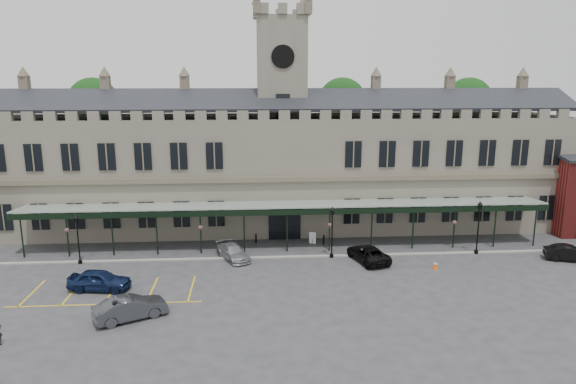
{
  "coord_description": "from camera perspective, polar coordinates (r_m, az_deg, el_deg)",
  "views": [
    {
      "loc": [
        -3.07,
        -38.58,
        16.06
      ],
      "look_at": [
        0.0,
        6.0,
        6.0
      ],
      "focal_mm": 32.0,
      "sensor_mm": 36.0,
      "label": 1
    }
  ],
  "objects": [
    {
      "name": "tree_behind_right",
      "position": [
        69.18,
        19.36,
        9.3
      ],
      "size": [
        6.0,
        6.0,
        16.0
      ],
      "color": "#332314",
      "rests_on": "ground"
    },
    {
      "name": "car_right_b",
      "position": [
        52.44,
        28.83,
        -5.98
      ],
      "size": [
        4.45,
        2.75,
        1.39
      ],
      "primitive_type": "imported",
      "rotation": [
        0.0,
        0.0,
        1.24
      ],
      "color": "black",
      "rests_on": "ground"
    },
    {
      "name": "lamp_post_left",
      "position": [
        48.31,
        -22.33,
        -4.42
      ],
      "size": [
        0.42,
        0.42,
        4.46
      ],
      "color": "black",
      "rests_on": "ground"
    },
    {
      "name": "kerb",
      "position": [
        46.99,
        0.04,
        -7.22
      ],
      "size": [
        60.0,
        0.4,
        0.12
      ],
      "primitive_type": "cube",
      "color": "gray",
      "rests_on": "ground"
    },
    {
      "name": "tree_behind_left",
      "position": [
        66.41,
        -20.77,
        9.08
      ],
      "size": [
        6.0,
        6.0,
        16.0
      ],
      "color": "#332314",
      "rests_on": "ground"
    },
    {
      "name": "lamp_post_right",
      "position": [
        50.25,
        20.42,
        -3.22
      ],
      "size": [
        0.47,
        0.47,
        5.02
      ],
      "color": "black",
      "rests_on": "ground"
    },
    {
      "name": "canopy",
      "position": [
        48.12,
        -0.12,
        -3.8
      ],
      "size": [
        50.0,
        4.1,
        4.3
      ],
      "color": "#8C9E93",
      "rests_on": "ground"
    },
    {
      "name": "car_van",
      "position": [
        46.46,
        8.87,
        -6.78
      ],
      "size": [
        3.6,
        5.46,
        1.39
      ],
      "primitive_type": "imported",
      "rotation": [
        0.0,
        0.0,
        3.42
      ],
      "color": "black",
      "rests_on": "ground"
    },
    {
      "name": "lamp_post_mid",
      "position": [
        46.31,
        4.92,
        -3.96
      ],
      "size": [
        0.45,
        0.45,
        4.77
      ],
      "color": "black",
      "rests_on": "ground"
    },
    {
      "name": "car_left_b",
      "position": [
        37.1,
        -17.1,
        -12.2
      ],
      "size": [
        5.09,
        3.69,
        1.6
      ],
      "primitive_type": "imported",
      "rotation": [
        0.0,
        0.0,
        2.04
      ],
      "color": "#313338",
      "rests_on": "ground"
    },
    {
      "name": "traffic_cone",
      "position": [
        45.97,
        16.05,
        -7.81
      ],
      "size": [
        0.45,
        0.45,
        0.72
      ],
      "rotation": [
        0.0,
        0.0,
        0.24
      ],
      "color": "#E44A07",
      "rests_on": "ground"
    },
    {
      "name": "car_left_a",
      "position": [
        42.5,
        -20.22,
        -9.17
      ],
      "size": [
        4.92,
        2.52,
        1.6
      ],
      "primitive_type": "imported",
      "rotation": [
        0.0,
        0.0,
        1.43
      ],
      "color": "#0D193B",
      "rests_on": "ground"
    },
    {
      "name": "parking_markings",
      "position": [
        41.86,
        -19.08,
        -10.61
      ],
      "size": [
        16.0,
        6.0,
        0.01
      ],
      "primitive_type": null,
      "color": "gold",
      "rests_on": "ground"
    },
    {
      "name": "station_building",
      "position": [
        55.41,
        -0.71,
        2.72
      ],
      "size": [
        60.0,
        10.36,
        17.3
      ],
      "color": "#5E5A4E",
      "rests_on": "ground"
    },
    {
      "name": "bollard_left",
      "position": [
        50.89,
        -3.57,
        -5.17
      ],
      "size": [
        0.17,
        0.17,
        0.96
      ],
      "primitive_type": "cylinder",
      "color": "black",
      "rests_on": "ground"
    },
    {
      "name": "clock_tower",
      "position": [
        54.74,
        -0.73,
        9.6
      ],
      "size": [
        5.6,
        5.6,
        24.8
      ],
      "color": "#5E5A4E",
      "rests_on": "ground"
    },
    {
      "name": "person_b",
      "position": [
        36.49,
        -18.66,
        -12.6
      ],
      "size": [
        0.98,
        0.84,
        1.76
      ],
      "primitive_type": "imported",
      "rotation": [
        0.0,
        0.0,
        3.37
      ],
      "color": "black",
      "rests_on": "ground"
    },
    {
      "name": "ground",
      "position": [
        41.9,
        0.57,
        -9.85
      ],
      "size": [
        140.0,
        140.0,
        0.0
      ],
      "primitive_type": "plane",
      "color": "#303033"
    },
    {
      "name": "car_taxi",
      "position": [
        46.7,
        -6.13,
        -6.66
      ],
      "size": [
        3.63,
        4.8,
        1.29
      ],
      "primitive_type": "imported",
      "rotation": [
        0.0,
        0.0,
        0.47
      ],
      "color": "gray",
      "rests_on": "ground"
    },
    {
      "name": "bollard_right",
      "position": [
        50.54,
        3.99,
        -5.31
      ],
      "size": [
        0.17,
        0.17,
        0.94
      ],
      "primitive_type": "cylinder",
      "color": "black",
      "rests_on": "ground"
    },
    {
      "name": "sign_board",
      "position": [
        50.71,
        2.74,
        -5.13
      ],
      "size": [
        0.65,
        0.25,
        1.15
      ],
      "rotation": [
        0.0,
        0.0,
        -0.31
      ],
      "color": "black",
      "rests_on": "ground"
    },
    {
      "name": "tree_behind_mid",
      "position": [
        64.61,
        6.02,
        9.74
      ],
      "size": [
        6.0,
        6.0,
        16.0
      ],
      "color": "#332314",
      "rests_on": "ground"
    }
  ]
}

